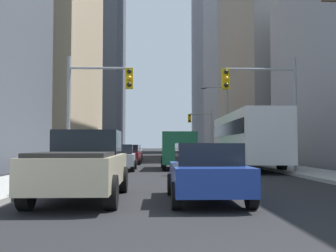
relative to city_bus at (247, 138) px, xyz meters
name	(u,v)px	position (x,y,z in m)	size (l,w,h in m)	color
sidewalk_left	(114,156)	(-10.89, 27.72, -1.85)	(2.76, 160.00, 0.15)	#9E9E99
sidewalk_right	(215,156)	(2.27, 27.72, -1.85)	(2.76, 160.00, 0.15)	#9E9E99
city_bus	(247,138)	(0.00, 0.00, 0.00)	(2.69, 11.54, 3.40)	silver
pickup_truck_beige	(83,165)	(-7.73, -14.03, -1.00)	(2.20, 5.40, 1.90)	#C6B793
cargo_van_green	(179,148)	(-4.23, 0.19, -0.64)	(2.20, 5.29, 2.26)	#195938
sedan_blue	(207,172)	(-4.43, -14.61, -1.16)	(1.95, 4.22, 1.52)	navy
sedan_silver	(119,157)	(-7.83, -1.29, -1.16)	(1.95, 4.24, 1.52)	#B7BABF
sedan_maroon	(129,154)	(-7.75, 6.67, -1.16)	(1.96, 4.26, 1.52)	maroon
sedan_white	(132,152)	(-7.91, 14.97, -1.16)	(1.95, 4.26, 1.52)	white
traffic_signal_near_left	(96,95)	(-8.71, -4.59, 2.09)	(3.35, 0.44, 6.00)	gray
traffic_signal_near_right	(263,95)	(-0.16, -4.59, 2.12)	(3.88, 0.44, 6.00)	gray
traffic_signal_far_right	(201,125)	(0.21, 25.64, 2.08)	(3.07, 0.44, 6.00)	gray
street_lamp_right	(223,114)	(1.14, 15.18, 2.65)	(2.73, 0.32, 7.50)	gray
building_left_far_tower	(72,25)	(-25.27, 71.52, 28.21)	(23.76, 26.47, 60.27)	#4C515B
building_right_mid_block	(328,25)	(16.71, 25.98, 15.12)	(25.02, 22.94, 34.10)	gray
building_right_far_highrise	(249,2)	(16.51, 68.19, 33.16)	(24.64, 25.61, 70.18)	#93939E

